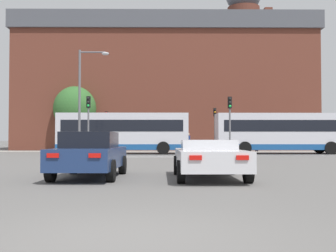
{
  "coord_description": "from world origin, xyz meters",
  "views": [
    {
      "loc": [
        0.44,
        -5.36,
        1.24
      ],
      "look_at": [
        0.76,
        27.92,
        2.22
      ],
      "focal_mm": 45.0,
      "sensor_mm": 36.0,
      "label": 1
    }
  ],
  "objects_px": {
    "pedestrian_waiting": "(257,140)",
    "bus_crossing_trailing": "(283,132)",
    "car_saloon_left": "(90,154)",
    "pedestrian_walking_east": "(188,141)",
    "traffic_light_near_right": "(230,116)",
    "traffic_light_far_left": "(106,124)",
    "street_lamp_junction": "(85,91)",
    "bus_crossing_lead": "(123,132)",
    "car_roadster_right": "(209,158)",
    "pedestrian_walking_west": "(160,141)",
    "traffic_light_near_left": "(88,116)",
    "traffic_light_far_right": "(215,122)"
  },
  "relations": [
    {
      "from": "pedestrian_waiting",
      "to": "bus_crossing_trailing",
      "type": "bearing_deg",
      "value": 133.09
    },
    {
      "from": "car_saloon_left",
      "to": "pedestrian_walking_east",
      "type": "height_order",
      "value": "pedestrian_walking_east"
    },
    {
      "from": "traffic_light_near_right",
      "to": "traffic_light_far_left",
      "type": "xyz_separation_m",
      "value": [
        -9.96,
        11.2,
        -0.19
      ]
    },
    {
      "from": "car_saloon_left",
      "to": "traffic_light_near_right",
      "type": "height_order",
      "value": "traffic_light_near_right"
    },
    {
      "from": "traffic_light_far_left",
      "to": "street_lamp_junction",
      "type": "relative_size",
      "value": 0.52
    },
    {
      "from": "car_saloon_left",
      "to": "bus_crossing_lead",
      "type": "distance_m",
      "value": 20.31
    },
    {
      "from": "car_roadster_right",
      "to": "street_lamp_junction",
      "type": "height_order",
      "value": "street_lamp_junction"
    },
    {
      "from": "street_lamp_junction",
      "to": "car_saloon_left",
      "type": "bearing_deg",
      "value": -78.61
    },
    {
      "from": "pedestrian_walking_east",
      "to": "pedestrian_walking_west",
      "type": "relative_size",
      "value": 1.0
    },
    {
      "from": "traffic_light_near_right",
      "to": "pedestrian_waiting",
      "type": "xyz_separation_m",
      "value": [
        4.33,
        11.38,
        -1.68
      ]
    },
    {
      "from": "car_roadster_right",
      "to": "bus_crossing_trailing",
      "type": "height_order",
      "value": "bus_crossing_trailing"
    },
    {
      "from": "bus_crossing_trailing",
      "to": "pedestrian_waiting",
      "type": "xyz_separation_m",
      "value": [
        -0.75,
        6.39,
        -0.65
      ]
    },
    {
      "from": "bus_crossing_lead",
      "to": "pedestrian_walking_east",
      "type": "relative_size",
      "value": 5.91
    },
    {
      "from": "bus_crossing_trailing",
      "to": "pedestrian_waiting",
      "type": "bearing_deg",
      "value": -173.33
    },
    {
      "from": "traffic_light_near_right",
      "to": "traffic_light_far_left",
      "type": "bearing_deg",
      "value": 131.63
    },
    {
      "from": "car_roadster_right",
      "to": "traffic_light_near_right",
      "type": "distance_m",
      "value": 16.06
    },
    {
      "from": "traffic_light_near_left",
      "to": "pedestrian_walking_east",
      "type": "height_order",
      "value": "traffic_light_near_left"
    },
    {
      "from": "street_lamp_junction",
      "to": "pedestrian_waiting",
      "type": "xyz_separation_m",
      "value": [
        14.24,
        11.4,
        -3.36
      ]
    },
    {
      "from": "traffic_light_far_right",
      "to": "pedestrian_walking_west",
      "type": "bearing_deg",
      "value": 174.8
    },
    {
      "from": "traffic_light_far_right",
      "to": "pedestrian_waiting",
      "type": "relative_size",
      "value": 2.27
    },
    {
      "from": "traffic_light_near_right",
      "to": "street_lamp_junction",
      "type": "height_order",
      "value": "street_lamp_junction"
    },
    {
      "from": "bus_crossing_lead",
      "to": "bus_crossing_trailing",
      "type": "distance_m",
      "value": 12.82
    },
    {
      "from": "traffic_light_near_right",
      "to": "pedestrian_waiting",
      "type": "relative_size",
      "value": 2.25
    },
    {
      "from": "car_roadster_right",
      "to": "pedestrian_walking_east",
      "type": "relative_size",
      "value": 2.65
    },
    {
      "from": "traffic_light_near_left",
      "to": "traffic_light_far_right",
      "type": "bearing_deg",
      "value": 46.9
    },
    {
      "from": "traffic_light_far_right",
      "to": "car_saloon_left",
      "type": "bearing_deg",
      "value": -105.08
    },
    {
      "from": "traffic_light_far_left",
      "to": "pedestrian_walking_west",
      "type": "xyz_separation_m",
      "value": [
        5.11,
        0.56,
        -1.56
      ]
    },
    {
      "from": "car_saloon_left",
      "to": "car_roadster_right",
      "type": "height_order",
      "value": "car_saloon_left"
    },
    {
      "from": "car_roadster_right",
      "to": "pedestrian_waiting",
      "type": "relative_size",
      "value": 2.53
    },
    {
      "from": "car_saloon_left",
      "to": "pedestrian_waiting",
      "type": "xyz_separation_m",
      "value": [
        11.16,
        26.69,
        0.34
      ]
    },
    {
      "from": "traffic_light_far_left",
      "to": "pedestrian_walking_east",
      "type": "height_order",
      "value": "traffic_light_far_left"
    },
    {
      "from": "bus_crossing_trailing",
      "to": "pedestrian_waiting",
      "type": "relative_size",
      "value": 5.91
    },
    {
      "from": "traffic_light_near_right",
      "to": "street_lamp_junction",
      "type": "relative_size",
      "value": 0.56
    },
    {
      "from": "traffic_light_near_left",
      "to": "traffic_light_far_left",
      "type": "xyz_separation_m",
      "value": [
        -0.21,
        10.69,
        -0.23
      ]
    },
    {
      "from": "traffic_light_far_left",
      "to": "street_lamp_junction",
      "type": "xyz_separation_m",
      "value": [
        0.05,
        -11.23,
        1.87
      ]
    },
    {
      "from": "bus_crossing_lead",
      "to": "traffic_light_far_right",
      "type": "relative_size",
      "value": 2.48
    },
    {
      "from": "bus_crossing_lead",
      "to": "pedestrian_waiting",
      "type": "bearing_deg",
      "value": 118.02
    },
    {
      "from": "street_lamp_junction",
      "to": "pedestrian_walking_east",
      "type": "distance_m",
      "value": 13.71
    },
    {
      "from": "traffic_light_far_right",
      "to": "traffic_light_near_left",
      "type": "bearing_deg",
      "value": -133.1
    },
    {
      "from": "traffic_light_near_left",
      "to": "car_saloon_left",
      "type": "bearing_deg",
      "value": -79.57
    },
    {
      "from": "bus_crossing_trailing",
      "to": "traffic_light_far_right",
      "type": "relative_size",
      "value": 2.6
    },
    {
      "from": "bus_crossing_trailing",
      "to": "traffic_light_near_right",
      "type": "distance_m",
      "value": 7.19
    },
    {
      "from": "bus_crossing_lead",
      "to": "traffic_light_near_right",
      "type": "relative_size",
      "value": 2.51
    },
    {
      "from": "traffic_light_near_left",
      "to": "traffic_light_far_right",
      "type": "distance_m",
      "value": 14.76
    },
    {
      "from": "pedestrian_walking_west",
      "to": "traffic_light_far_left",
      "type": "bearing_deg",
      "value": 54.5
    },
    {
      "from": "bus_crossing_lead",
      "to": "pedestrian_walking_east",
      "type": "bearing_deg",
      "value": 136.55
    },
    {
      "from": "traffic_light_near_right",
      "to": "pedestrian_walking_west",
      "type": "xyz_separation_m",
      "value": [
        -4.85,
        11.76,
        -1.74
      ]
    },
    {
      "from": "bus_crossing_lead",
      "to": "pedestrian_walking_west",
      "type": "relative_size",
      "value": 5.94
    },
    {
      "from": "traffic_light_far_right",
      "to": "pedestrian_walking_east",
      "type": "bearing_deg",
      "value": -168.92
    },
    {
      "from": "traffic_light_near_right",
      "to": "bus_crossing_trailing",
      "type": "bearing_deg",
      "value": 44.47
    }
  ]
}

